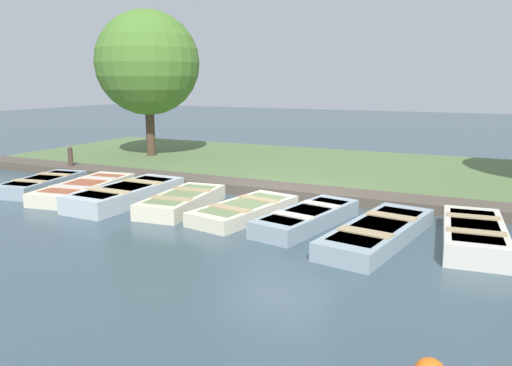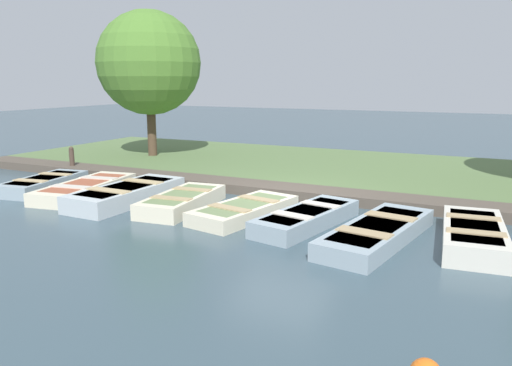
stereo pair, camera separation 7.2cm
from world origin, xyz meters
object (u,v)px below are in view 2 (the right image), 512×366
object	(u,v)px
rowboat_1	(86,188)
rowboat_5	(307,218)
rowboat_3	(182,201)
rowboat_2	(127,194)
rowboat_0	(44,183)
rowboat_6	(378,232)
mooring_post_near	(72,160)
rowboat_7	(474,235)
park_tree_far_left	(149,63)
rowboat_4	(244,210)

from	to	relation	value
rowboat_1	rowboat_5	xyz separation A→B (m)	(0.18, 6.34, 0.00)
rowboat_3	rowboat_5	bearing A→B (deg)	83.38
rowboat_2	rowboat_5	xyz separation A→B (m)	(-0.00, 4.79, -0.04)
rowboat_0	rowboat_6	world-z (taller)	rowboat_0
rowboat_3	mooring_post_near	bearing A→B (deg)	-116.74
rowboat_6	rowboat_7	distance (m)	1.73
rowboat_3	park_tree_far_left	size ratio (longest dim) A/B	0.50
rowboat_5	park_tree_far_left	bearing A→B (deg)	-112.73
rowboat_0	rowboat_3	size ratio (longest dim) A/B	1.00
rowboat_4	rowboat_7	world-z (taller)	rowboat_7
rowboat_4	rowboat_3	bearing A→B (deg)	-79.59
rowboat_1	rowboat_3	world-z (taller)	rowboat_3
rowboat_1	rowboat_7	distance (m)	9.57
rowboat_5	mooring_post_near	bearing A→B (deg)	-93.26
rowboat_6	rowboat_7	xyz separation A→B (m)	(-0.50, 1.66, 0.04)
rowboat_1	rowboat_5	bearing A→B (deg)	80.00
mooring_post_near	rowboat_7	bearing A→B (deg)	79.54
rowboat_0	rowboat_7	distance (m)	11.09
rowboat_4	rowboat_6	world-z (taller)	rowboat_6
rowboat_3	rowboat_5	size ratio (longest dim) A/B	0.90
rowboat_1	mooring_post_near	world-z (taller)	mooring_post_near
rowboat_4	park_tree_far_left	size ratio (longest dim) A/B	0.53
rowboat_6	mooring_post_near	size ratio (longest dim) A/B	4.05
rowboat_1	rowboat_6	distance (m)	7.93
rowboat_4	rowboat_5	size ratio (longest dim) A/B	0.95
rowboat_1	rowboat_3	size ratio (longest dim) A/B	1.20
rowboat_5	mooring_post_near	distance (m)	9.39
rowboat_4	park_tree_far_left	bearing A→B (deg)	-118.47
park_tree_far_left	rowboat_5	bearing A→B (deg)	55.72
rowboat_4	rowboat_2	bearing A→B (deg)	-77.92
rowboat_4	rowboat_5	bearing A→B (deg)	98.76
rowboat_5	rowboat_6	world-z (taller)	rowboat_5
rowboat_4	rowboat_1	bearing A→B (deg)	-80.40
rowboat_1	rowboat_7	bearing A→B (deg)	81.32
rowboat_7	park_tree_far_left	size ratio (longest dim) A/B	0.52
rowboat_6	mooring_post_near	bearing A→B (deg)	-94.87
rowboat_4	rowboat_7	bearing A→B (deg)	101.88
rowboat_5	rowboat_6	size ratio (longest dim) A/B	0.86
rowboat_2	rowboat_5	world-z (taller)	rowboat_2
rowboat_4	mooring_post_near	bearing A→B (deg)	-96.15
rowboat_1	rowboat_6	size ratio (longest dim) A/B	0.93
rowboat_6	park_tree_far_left	world-z (taller)	park_tree_far_left
rowboat_2	park_tree_far_left	distance (m)	7.44
rowboat_0	rowboat_2	size ratio (longest dim) A/B	0.85
rowboat_2	mooring_post_near	world-z (taller)	mooring_post_near
rowboat_4	rowboat_5	world-z (taller)	rowboat_5
rowboat_3	rowboat_4	bearing A→B (deg)	84.16
park_tree_far_left	rowboat_1	bearing A→B (deg)	19.42
rowboat_1	rowboat_5	world-z (taller)	rowboat_5
rowboat_6	rowboat_5	bearing A→B (deg)	-93.52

